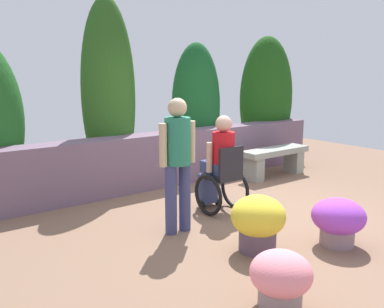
{
  "coord_description": "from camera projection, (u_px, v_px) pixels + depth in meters",
  "views": [
    {
      "loc": [
        -3.78,
        -3.75,
        1.89
      ],
      "look_at": [
        -0.69,
        0.4,
        0.85
      ],
      "focal_mm": 38.29,
      "sensor_mm": 36.0,
      "label": 1
    }
  ],
  "objects": [
    {
      "name": "person_standing_companion",
      "position": [
        178.0,
        157.0,
        4.75
      ],
      "size": [
        0.49,
        0.3,
        1.6
      ],
      "rotation": [
        0.0,
        0.0,
        -0.12
      ],
      "color": "#383D6A",
      "rests_on": "ground"
    },
    {
      "name": "flower_pot_terracotta_by_wall",
      "position": [
        338.0,
        220.0,
        4.5
      ],
      "size": [
        0.58,
        0.58,
        0.53
      ],
      "color": "gray",
      "rests_on": "ground"
    },
    {
      "name": "stone_bench",
      "position": [
        275.0,
        158.0,
        7.49
      ],
      "size": [
        1.43,
        0.39,
        0.52
      ],
      "rotation": [
        0.0,
        0.0,
        0.03
      ],
      "color": "gray",
      "rests_on": "ground"
    },
    {
      "name": "flower_pot_purple_near",
      "position": [
        258.0,
        221.0,
        4.34
      ],
      "size": [
        0.58,
        0.58,
        0.61
      ],
      "color": "#564354",
      "rests_on": "ground"
    },
    {
      "name": "stone_retaining_wall",
      "position": [
        169.0,
        158.0,
        7.0
      ],
      "size": [
        6.58,
        0.44,
        0.89
      ],
      "primitive_type": "cube",
      "color": "slate",
      "rests_on": "ground"
    },
    {
      "name": "flower_pot_small_foreground",
      "position": [
        281.0,
        278.0,
        3.32
      ],
      "size": [
        0.51,
        0.51,
        0.47
      ],
      "color": "gray",
      "rests_on": "ground"
    },
    {
      "name": "ground_plane",
      "position": [
        250.0,
        214.0,
        5.53
      ],
      "size": [
        11.81,
        11.81,
        0.0
      ],
      "primitive_type": "plane",
      "color": "#7F5F4B"
    },
    {
      "name": "person_in_wheelchair",
      "position": [
        220.0,
        167.0,
        5.55
      ],
      "size": [
        0.53,
        0.66,
        1.33
      ],
      "rotation": [
        0.0,
        0.0,
        0.03
      ],
      "color": "black",
      "rests_on": "ground"
    },
    {
      "name": "hedge_backdrop",
      "position": [
        148.0,
        106.0,
        7.21
      ],
      "size": [
        7.06,
        1.16,
        3.07
      ],
      "color": "#1E581F",
      "rests_on": "ground"
    }
  ]
}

